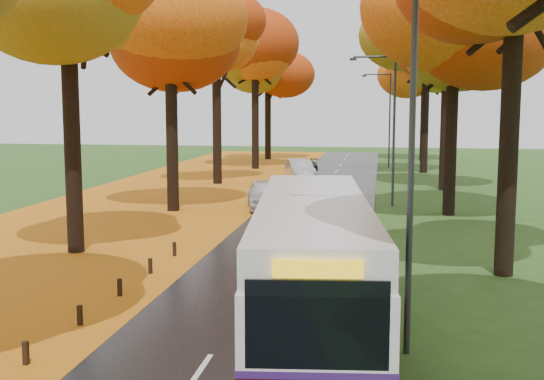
% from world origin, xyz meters
% --- Properties ---
extents(road, '(6.50, 90.00, 0.04)m').
position_xyz_m(road, '(0.00, 25.00, 0.02)').
color(road, black).
rests_on(road, ground).
extents(centre_line, '(0.12, 90.00, 0.01)m').
position_xyz_m(centre_line, '(0.00, 25.00, 0.04)').
color(centre_line, silver).
rests_on(centre_line, road).
extents(leaf_verge, '(12.00, 90.00, 0.02)m').
position_xyz_m(leaf_verge, '(-9.00, 25.00, 0.01)').
color(leaf_verge, '#9A4C0E').
rests_on(leaf_verge, ground).
extents(leaf_drift, '(0.90, 90.00, 0.01)m').
position_xyz_m(leaf_drift, '(-3.05, 25.00, 0.04)').
color(leaf_drift, orange).
rests_on(leaf_drift, road).
extents(trees_left, '(9.20, 74.00, 13.88)m').
position_xyz_m(trees_left, '(-7.18, 27.06, 9.53)').
color(trees_left, black).
rests_on(trees_left, ground).
extents(trees_right, '(9.30, 74.20, 13.96)m').
position_xyz_m(trees_right, '(7.19, 26.91, 9.69)').
color(trees_right, black).
rests_on(trees_right, ground).
extents(streetlamp_near, '(2.45, 0.18, 8.00)m').
position_xyz_m(streetlamp_near, '(3.95, 8.00, 4.71)').
color(streetlamp_near, '#333538').
rests_on(streetlamp_near, ground).
extents(streetlamp_mid, '(2.45, 0.18, 8.00)m').
position_xyz_m(streetlamp_mid, '(3.95, 30.00, 4.71)').
color(streetlamp_mid, '#333538').
rests_on(streetlamp_mid, ground).
extents(streetlamp_far, '(2.45, 0.18, 8.00)m').
position_xyz_m(streetlamp_far, '(3.95, 52.00, 4.71)').
color(streetlamp_far, '#333538').
rests_on(streetlamp_far, ground).
extents(bus, '(3.96, 11.94, 3.08)m').
position_xyz_m(bus, '(1.95, 9.67, 1.65)').
color(bus, '#4B0B0E').
rests_on(bus, road).
extents(car_white, '(2.71, 4.70, 1.50)m').
position_xyz_m(car_white, '(-2.35, 27.76, 0.79)').
color(car_white, silver).
rests_on(car_white, road).
extents(car_silver, '(2.81, 4.74, 1.48)m').
position_xyz_m(car_silver, '(-2.13, 41.28, 0.78)').
color(car_silver, '#AEB1B7').
rests_on(car_silver, road).
extents(car_dark, '(2.30, 4.18, 1.15)m').
position_xyz_m(car_dark, '(-2.35, 44.92, 0.61)').
color(car_dark, black).
rests_on(car_dark, road).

